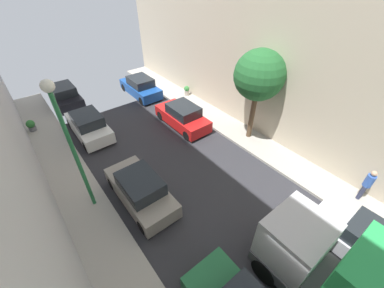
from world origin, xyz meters
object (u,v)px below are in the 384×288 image
at_px(parked_car_right_4, 141,87).
at_px(pedestrian, 367,184).
at_px(parked_car_left_5, 65,96).
at_px(street_tree_1, 259,76).
at_px(parked_car_left_4, 89,125).
at_px(parked_car_left_3, 141,190).
at_px(parked_car_right_3, 183,116).
at_px(parked_car_right_2, 370,246).
at_px(potted_plant_4, 187,90).
at_px(lamp_post, 67,135).
at_px(potted_plant_1, 31,125).

bearing_deg(parked_car_right_4, pedestrian, -80.29).
height_order(parked_car_left_5, street_tree_1, street_tree_1).
relative_size(parked_car_left_4, parked_car_left_5, 1.00).
height_order(parked_car_left_3, parked_car_right_3, same).
bearing_deg(parked_car_right_2, potted_plant_4, 79.27).
height_order(street_tree_1, lamp_post, lamp_post).
distance_m(street_tree_1, potted_plant_1, 14.70).
relative_size(parked_car_right_2, parked_car_right_4, 1.00).
xyz_separation_m(parked_car_left_4, potted_plant_1, (-2.91, 2.66, -0.18)).
relative_size(parked_car_left_5, parked_car_right_3, 1.00).
relative_size(parked_car_left_4, pedestrian, 2.44).
relative_size(parked_car_left_4, parked_car_right_2, 1.00).
bearing_deg(pedestrian, parked_car_left_5, 113.75).
distance_m(parked_car_right_2, pedestrian, 3.11).
distance_m(parked_car_right_2, parked_car_right_4, 17.63).
distance_m(parked_car_left_5, lamp_post, 11.71).
distance_m(parked_car_right_3, pedestrian, 10.79).
bearing_deg(pedestrian, potted_plant_4, 89.73).
xyz_separation_m(parked_car_left_4, street_tree_1, (7.85, -6.66, 3.45)).
distance_m(pedestrian, street_tree_1, 7.32).
relative_size(parked_car_right_2, potted_plant_4, 5.39).
bearing_deg(parked_car_left_4, parked_car_left_3, -90.00).
xyz_separation_m(parked_car_left_5, parked_car_right_2, (5.40, -19.95, 0.00)).
distance_m(potted_plant_1, lamp_post, 9.17).
height_order(parked_car_left_5, potted_plant_1, parked_car_left_5).
height_order(parked_car_right_2, lamp_post, lamp_post).
distance_m(parked_car_right_4, potted_plant_4, 3.85).
distance_m(parked_car_left_4, parked_car_right_3, 6.12).
bearing_deg(potted_plant_4, parked_car_left_4, -177.16).
relative_size(parked_car_left_3, potted_plant_1, 5.61).
bearing_deg(parked_car_left_3, parked_car_right_4, 61.30).
distance_m(parked_car_left_4, potted_plant_1, 3.95).
height_order(parked_car_right_2, parked_car_right_4, same).
bearing_deg(parked_car_left_5, pedestrian, -66.25).
bearing_deg(potted_plant_4, lamp_post, -148.82).
height_order(parked_car_left_4, lamp_post, lamp_post).
distance_m(parked_car_left_3, street_tree_1, 8.58).
height_order(pedestrian, lamp_post, lamp_post).
xyz_separation_m(parked_car_right_3, lamp_post, (-7.30, -2.86, 3.38)).
bearing_deg(pedestrian, parked_car_left_3, 141.90).
distance_m(parked_car_left_3, parked_car_right_2, 9.46).
relative_size(parked_car_left_5, potted_plant_4, 5.39).
xyz_separation_m(parked_car_left_3, potted_plant_4, (8.25, 7.28, -0.16)).
bearing_deg(potted_plant_4, parked_car_right_2, -100.73).
xyz_separation_m(parked_car_right_4, pedestrian, (2.79, -16.28, 0.35)).
height_order(parked_car_right_2, potted_plant_4, parked_car_right_2).
relative_size(parked_car_left_3, street_tree_1, 0.77).
bearing_deg(parked_car_left_3, potted_plant_1, 106.98).
xyz_separation_m(parked_car_left_3, pedestrian, (8.19, -6.42, 0.35)).
distance_m(parked_car_left_5, potted_plant_4, 9.60).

